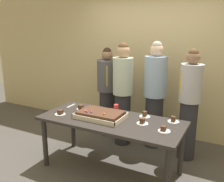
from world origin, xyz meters
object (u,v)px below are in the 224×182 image
plated_slice_far_right (60,113)px  plated_slice_center_front (142,122)px  sheet_cake (101,115)px  person_striped_tie_right (107,91)px  person_far_right_suit (123,92)px  plated_slice_far_left (164,130)px  person_green_shirt_behind (189,104)px  cake_server_utensil (71,106)px  plated_slice_near_right (145,115)px  person_serving_front (155,94)px  drink_cup_nearest (116,108)px  plated_slice_center_back (173,120)px  plated_slice_near_left (81,108)px  party_table (111,125)px

plated_slice_far_right → plated_slice_center_front: 1.17m
sheet_cake → plated_slice_center_front: (0.59, 0.05, -0.02)m
plated_slice_center_front → person_striped_tie_right: person_striped_tie_right is taller
person_far_right_suit → plated_slice_far_left: bearing=42.7°
person_far_right_suit → person_green_shirt_behind: bearing=85.8°
plated_slice_far_right → cake_server_utensil: size_ratio=0.75×
plated_slice_near_right → plated_slice_far_left: bearing=-43.7°
person_serving_front → person_far_right_suit: bearing=-48.2°
plated_slice_center_front → drink_cup_nearest: 0.60m
person_serving_front → plated_slice_center_back: bearing=57.6°
person_striped_tie_right → plated_slice_center_front: bearing=22.1°
person_striped_tie_right → person_far_right_suit: person_far_right_suit is taller
plated_slice_near_left → cake_server_utensil: (-0.24, 0.07, -0.02)m
plated_slice_far_left → person_striped_tie_right: 1.78m
person_green_shirt_behind → plated_slice_near_right: bearing=8.1°
plated_slice_near_left → plated_slice_far_right: size_ratio=1.00×
cake_server_utensil → person_striped_tie_right: size_ratio=0.12×
plated_slice_center_back → person_striped_tie_right: person_striped_tie_right is taller
cake_server_utensil → plated_slice_far_right: bearing=-75.2°
plated_slice_near_left → drink_cup_nearest: drink_cup_nearest is taller
plated_slice_near_right → plated_slice_center_front: (0.06, -0.26, 0.00)m
plated_slice_near_right → plated_slice_center_front: same height
plated_slice_far_right → party_table: bearing=14.0°
sheet_cake → person_serving_front: bearing=67.0°
cake_server_utensil → plated_slice_center_back: bearing=2.9°
party_table → sheet_cake: sheet_cake is taller
plated_slice_center_front → plated_slice_near_right: bearing=103.8°
sheet_cake → plated_slice_far_left: (0.90, -0.05, -0.02)m
plated_slice_far_right → drink_cup_nearest: 0.81m
sheet_cake → person_striped_tie_right: size_ratio=0.41×
plated_slice_far_left → person_far_right_suit: size_ratio=0.09×
party_table → person_striped_tie_right: size_ratio=1.21×
plated_slice_center_back → drink_cup_nearest: bearing=177.3°
cake_server_utensil → person_far_right_suit: bearing=46.5°
plated_slice_near_right → person_green_shirt_behind: person_green_shirt_behind is taller
plated_slice_center_back → drink_cup_nearest: size_ratio=1.50×
plated_slice_near_left → plated_slice_center_front: 1.02m
plated_slice_center_front → drink_cup_nearest: drink_cup_nearest is taller
plated_slice_center_front → cake_server_utensil: 1.26m
party_table → plated_slice_near_right: 0.49m
plated_slice_near_left → sheet_cake: bearing=-19.5°
sheet_cake → drink_cup_nearest: (0.07, 0.34, 0.01)m
plated_slice_center_front → person_serving_front: 0.98m
person_serving_front → person_far_right_suit: size_ratio=1.01×
plated_slice_far_left → drink_cup_nearest: bearing=155.0°
plated_slice_near_left → plated_slice_near_right: plated_slice_near_right is taller
party_table → person_green_shirt_behind: person_green_shirt_behind is taller
person_serving_front → plated_slice_far_right: bearing=-17.0°
plated_slice_center_back → person_serving_front: person_serving_front is taller
plated_slice_near_left → plated_slice_far_right: bearing=-113.6°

